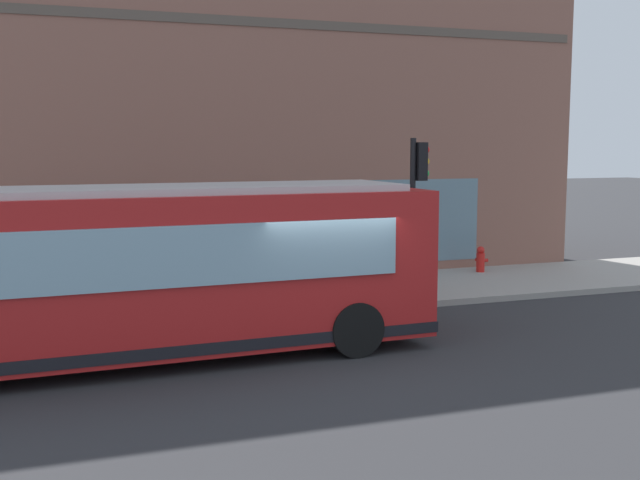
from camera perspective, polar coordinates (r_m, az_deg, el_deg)
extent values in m
plane|color=#2D2D30|center=(14.53, -0.11, -8.04)|extent=(120.00, 120.00, 0.00)
cube|color=#9E9991|center=(18.85, -4.89, -4.33)|extent=(4.11, 40.00, 0.15)
cube|color=#8C5B4C|center=(23.87, -8.47, 13.08)|extent=(6.67, 21.14, 12.65)
cube|color=brown|center=(20.86, -6.71, 15.74)|extent=(0.36, 20.71, 0.24)
cube|color=slate|center=(20.64, -6.43, 0.93)|extent=(0.12, 14.80, 2.40)
cube|color=red|center=(13.84, -12.28, -2.19)|extent=(2.80, 10.07, 2.70)
cube|color=silver|center=(13.69, -12.43, 3.65)|extent=(2.40, 9.06, 0.12)
cube|color=#8CB2C6|center=(15.03, -13.10, 0.05)|extent=(0.31, 8.20, 1.00)
cube|color=#8CB2C6|center=(12.54, -11.39, -1.26)|extent=(0.31, 8.20, 1.00)
cube|color=black|center=(14.07, -12.15, -6.90)|extent=(2.84, 10.11, 0.20)
cylinder|color=black|center=(16.00, -0.71, -4.79)|extent=(0.33, 1.01, 1.00)
cylinder|color=black|center=(13.93, 2.67, -6.59)|extent=(0.33, 1.01, 1.00)
cylinder|color=black|center=(18.43, 6.83, 1.59)|extent=(0.14, 0.14, 3.79)
cube|color=black|center=(18.44, 7.42, 5.77)|extent=(0.32, 0.24, 0.90)
sphere|color=red|center=(18.49, 7.79, 6.64)|extent=(0.20, 0.20, 0.20)
sphere|color=yellow|center=(18.50, 7.78, 5.77)|extent=(0.20, 0.20, 0.20)
sphere|color=green|center=(18.51, 7.76, 4.90)|extent=(0.20, 0.20, 0.20)
cylinder|color=red|center=(22.66, 11.76, -1.63)|extent=(0.24, 0.24, 0.55)
sphere|color=red|center=(22.61, 11.78, -0.74)|extent=(0.22, 0.22, 0.22)
cylinder|color=red|center=(22.74, 12.13, -1.48)|extent=(0.10, 0.12, 0.10)
cylinder|color=red|center=(22.80, 11.54, -1.44)|extent=(0.12, 0.10, 0.10)
cylinder|color=silver|center=(18.74, -8.51, -2.88)|extent=(0.14, 0.14, 0.86)
cylinder|color=silver|center=(18.59, -8.84, -2.96)|extent=(0.14, 0.14, 0.86)
cylinder|color=#8C3F8C|center=(18.55, -8.72, -0.57)|extent=(0.32, 0.32, 0.68)
sphere|color=beige|center=(18.49, -8.75, 0.84)|extent=(0.23, 0.23, 0.23)
cylinder|color=silver|center=(19.77, -6.30, -2.30)|extent=(0.14, 0.14, 0.87)
cylinder|color=silver|center=(19.83, -6.80, -2.28)|extent=(0.14, 0.14, 0.87)
cylinder|color=silver|center=(19.69, -6.58, -0.04)|extent=(0.32, 0.32, 0.69)
sphere|color=brown|center=(19.64, -6.60, 1.31)|extent=(0.24, 0.24, 0.24)
cube|color=#197233|center=(20.23, 0.34, -2.01)|extent=(0.44, 0.40, 0.90)
cube|color=#8CB2C6|center=(20.28, 0.90, -1.48)|extent=(0.35, 0.03, 0.30)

